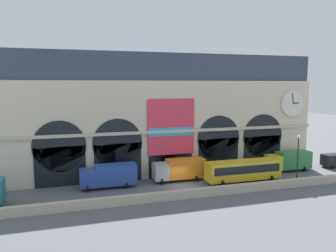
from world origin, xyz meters
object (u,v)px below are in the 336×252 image
at_px(box_truck_center, 179,169).
at_px(bus_mideast, 243,170).
at_px(box_truck_midwest, 109,175).
at_px(street_lamp_quayside, 298,153).
at_px(box_truck_east, 289,160).

relative_size(box_truck_center, bus_mideast, 0.68).
height_order(box_truck_midwest, street_lamp_quayside, street_lamp_quayside).
xyz_separation_m(box_truck_east, street_lamp_quayside, (-3.54, -6.49, 2.71)).
bearing_deg(street_lamp_quayside, box_truck_east, 61.41).
height_order(box_truck_midwest, box_truck_center, same).
bearing_deg(box_truck_center, box_truck_midwest, -178.08).
xyz_separation_m(box_truck_midwest, box_truck_east, (28.60, 0.27, 0.00)).
bearing_deg(street_lamp_quayside, box_truck_center, 156.31).
distance_m(bus_mideast, street_lamp_quayside, 7.73).
xyz_separation_m(box_truck_midwest, bus_mideast, (18.50, -3.07, 0.08)).
height_order(box_truck_center, street_lamp_quayside, street_lamp_quayside).
height_order(bus_mideast, street_lamp_quayside, street_lamp_quayside).
bearing_deg(bus_mideast, street_lamp_quayside, -25.63).
bearing_deg(box_truck_east, bus_mideast, -161.65).
distance_m(box_truck_center, box_truck_east, 18.48).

